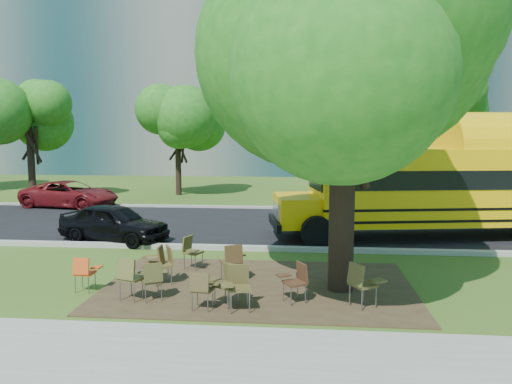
# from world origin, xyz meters

# --- Properties ---
(ground) EXTENTS (160.00, 160.00, 0.00)m
(ground) POSITION_xyz_m (0.00, 0.00, 0.00)
(ground) COLOR #2E4916
(ground) RESTS_ON ground
(sidewalk) EXTENTS (60.00, 4.00, 0.04)m
(sidewalk) POSITION_xyz_m (0.00, -5.00, 0.02)
(sidewalk) COLOR gray
(sidewalk) RESTS_ON ground
(dirt_patch) EXTENTS (7.00, 4.50, 0.03)m
(dirt_patch) POSITION_xyz_m (1.00, -0.50, 0.01)
(dirt_patch) COLOR #382819
(dirt_patch) RESTS_ON ground
(asphalt_road) EXTENTS (80.00, 8.00, 0.04)m
(asphalt_road) POSITION_xyz_m (0.00, 7.00, 0.02)
(asphalt_road) COLOR black
(asphalt_road) RESTS_ON ground
(kerb_near) EXTENTS (80.00, 0.25, 0.14)m
(kerb_near) POSITION_xyz_m (0.00, 3.00, 0.07)
(kerb_near) COLOR gray
(kerb_near) RESTS_ON ground
(kerb_far) EXTENTS (80.00, 0.25, 0.14)m
(kerb_far) POSITION_xyz_m (0.00, 11.10, 0.07)
(kerb_far) COLOR gray
(kerb_far) RESTS_ON ground
(building_main) EXTENTS (38.00, 16.00, 22.00)m
(building_main) POSITION_xyz_m (-8.00, 36.00, 11.00)
(building_main) COLOR slate
(building_main) RESTS_ON ground
(bg_tree_0) EXTENTS (5.20, 5.20, 7.18)m
(bg_tree_0) POSITION_xyz_m (-12.00, 13.00, 4.57)
(bg_tree_0) COLOR black
(bg_tree_0) RESTS_ON ground
(bg_tree_2) EXTENTS (4.80, 4.80, 6.62)m
(bg_tree_2) POSITION_xyz_m (-5.00, 16.00, 4.21)
(bg_tree_2) COLOR black
(bg_tree_2) RESTS_ON ground
(bg_tree_3) EXTENTS (5.60, 5.60, 7.84)m
(bg_tree_3) POSITION_xyz_m (8.00, 14.00, 5.03)
(bg_tree_3) COLOR black
(bg_tree_3) RESTS_ON ground
(main_tree) EXTENTS (7.11, 7.11, 9.09)m
(main_tree) POSITION_xyz_m (2.86, -0.63, 5.52)
(main_tree) COLOR black
(main_tree) RESTS_ON ground
(school_bus) EXTENTS (12.55, 4.68, 3.01)m
(school_bus) POSITION_xyz_m (7.75, 5.62, 1.74)
(school_bus) COLOR #E6AF07
(school_bus) RESTS_ON ground
(chair_0) EXTENTS (0.54, 0.47, 0.80)m
(chair_0) POSITION_xyz_m (-2.79, -1.24, 0.49)
(chair_0) COLOR #D14816
(chair_0) RESTS_ON ground
(chair_1) EXTENTS (0.75, 0.59, 0.95)m
(chair_1) POSITION_xyz_m (-1.54, -1.77, 0.59)
(chair_1) COLOR brown
(chair_1) RESTS_ON ground
(chair_2) EXTENTS (0.57, 0.69, 0.84)m
(chair_2) POSITION_xyz_m (-1.10, -1.71, 0.52)
(chair_2) COLOR #45421E
(chair_2) RESTS_ON ground
(chair_3) EXTENTS (0.73, 0.57, 0.87)m
(chair_3) POSITION_xyz_m (0.48, -1.83, 0.53)
(chair_3) COLOR #433D1D
(chair_3) RESTS_ON ground
(chair_4) EXTENTS (0.58, 0.48, 0.82)m
(chair_4) POSITION_xyz_m (0.05, -2.20, 0.51)
(chair_4) COLOR #42371C
(chair_4) RESTS_ON ground
(chair_5) EXTENTS (0.63, 0.66, 0.92)m
(chair_5) POSITION_xyz_m (0.73, -2.12, 0.57)
(chair_5) COLOR #4C4320
(chair_5) RESTS_ON ground
(chair_6) EXTENTS (0.70, 0.58, 0.86)m
(chair_6) POSITION_xyz_m (1.88, -1.54, 0.53)
(chair_6) COLOR #402617
(chair_6) RESTS_ON ground
(chair_7) EXTENTS (0.79, 0.63, 0.94)m
(chair_7) POSITION_xyz_m (3.19, -1.78, 0.58)
(chair_7) COLOR #4C4421
(chair_7) RESTS_ON ground
(chair_8) EXTENTS (0.56, 0.60, 0.91)m
(chair_8) POSITION_xyz_m (-1.40, -0.52, 0.56)
(chair_8) COLOR #4F391C
(chair_8) RESTS_ON ground
(chair_9) EXTENTS (0.74, 0.62, 0.91)m
(chair_9) POSITION_xyz_m (-1.20, -0.54, 0.56)
(chair_9) COLOR brown
(chair_9) RESTS_ON ground
(chair_10) EXTENTS (0.54, 0.69, 0.86)m
(chair_10) POSITION_xyz_m (-0.86, 0.79, 0.53)
(chair_10) COLOR #4C4921
(chair_10) RESTS_ON ground
(chair_11) EXTENTS (0.63, 0.76, 0.94)m
(chair_11) POSITION_xyz_m (0.38, -0.27, 0.58)
(chair_11) COLOR #463119
(chair_11) RESTS_ON ground
(chair_12) EXTENTS (0.55, 0.63, 0.93)m
(chair_12) POSITION_xyz_m (2.86, -0.44, 0.58)
(chair_12) COLOR #472D19
(chair_12) RESTS_ON ground
(black_car) EXTENTS (3.91, 2.44, 1.24)m
(black_car) POSITION_xyz_m (-4.07, 3.80, 0.62)
(black_car) COLOR black
(black_car) RESTS_ON ground
(bg_car_red) EXTENTS (4.81, 2.79, 1.26)m
(bg_car_red) POSITION_xyz_m (-8.92, 10.80, 0.63)
(bg_car_red) COLOR #5E1014
(bg_car_red) RESTS_ON ground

